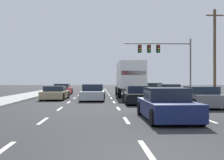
{
  "coord_description": "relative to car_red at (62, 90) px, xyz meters",
  "views": [
    {
      "loc": [
        -1.12,
        -5.69,
        1.65
      ],
      "look_at": [
        0.08,
        21.27,
        1.68
      ],
      "focal_mm": 46.41,
      "sensor_mm": 36.0,
      "label": 1
    }
  ],
  "objects": [
    {
      "name": "ground_plane",
      "position": [
        5.26,
        -2.12,
        -0.58
      ],
      "size": [
        140.0,
        140.0,
        0.0
      ],
      "primitive_type": "plane",
      "color": "#2B2B2D"
    },
    {
      "name": "sidewalk_right",
      "position": [
        13.74,
        -7.12,
        -0.51
      ],
      "size": [
        3.06,
        80.0,
        0.14
      ],
      "primitive_type": "cube",
      "color": "#9E9E99",
      "rests_on": "ground_plane"
    },
    {
      "name": "sidewalk_left",
      "position": [
        -3.22,
        -7.12,
        -0.51
      ],
      "size": [
        3.06,
        80.0,
        0.14
      ],
      "primitive_type": "cube",
      "color": "#9E9E99",
      "rests_on": "ground_plane"
    },
    {
      "name": "lane_markings",
      "position": [
        5.26,
        -3.45,
        -0.57
      ],
      "size": [
        6.94,
        57.0,
        0.01
      ],
      "color": "silver",
      "rests_on": "ground_plane"
    },
    {
      "name": "car_red",
      "position": [
        0.0,
        0.0,
        0.0
      ],
      "size": [
        1.95,
        4.73,
        1.26
      ],
      "color": "red",
      "rests_on": "ground_plane"
    },
    {
      "name": "car_tan",
      "position": [
        0.38,
        -7.87,
        -0.03
      ],
      "size": [
        2.09,
        4.24,
        1.16
      ],
      "color": "tan",
      "rests_on": "ground_plane"
    },
    {
      "name": "car_maroon",
      "position": [
        3.53,
        -1.38,
        -0.04
      ],
      "size": [
        2.08,
        4.15,
        1.15
      ],
      "color": "maroon",
      "rests_on": "ground_plane"
    },
    {
      "name": "car_silver",
      "position": [
        3.64,
        -8.93,
        0.03
      ],
      "size": [
        2.06,
        4.7,
        1.33
      ],
      "color": "#B7BABF",
      "rests_on": "ground_plane"
    },
    {
      "name": "box_truck",
      "position": [
        7.15,
        -3.98,
        1.38
      ],
      "size": [
        2.63,
        9.04,
        3.37
      ],
      "color": "white",
      "rests_on": "ground_plane"
    },
    {
      "name": "car_black",
      "position": [
        6.83,
        -12.57,
        -0.01
      ],
      "size": [
        1.87,
        4.18,
        1.26
      ],
      "color": "black",
      "rests_on": "ground_plane"
    },
    {
      "name": "car_navy",
      "position": [
        6.97,
        -20.79,
        0.02
      ],
      "size": [
        1.96,
        4.55,
        1.34
      ],
      "color": "#141E4C",
      "rests_on": "ground_plane"
    },
    {
      "name": "car_yellow",
      "position": [
        10.38,
        0.21,
        0.05
      ],
      "size": [
        1.98,
        4.18,
        1.35
      ],
      "color": "yellow",
      "rests_on": "ground_plane"
    },
    {
      "name": "car_orange",
      "position": [
        10.29,
        -7.34,
        0.02
      ],
      "size": [
        1.99,
        4.22,
        1.31
      ],
      "color": "orange",
      "rests_on": "ground_plane"
    },
    {
      "name": "car_gray",
      "position": [
        10.43,
        -15.17,
        0.02
      ],
      "size": [
        2.0,
        4.49,
        1.28
      ],
      "color": "slate",
      "rests_on": "ground_plane"
    },
    {
      "name": "traffic_signal_mast",
      "position": [
        11.71,
        2.81,
        4.57
      ],
      "size": [
        8.47,
        0.69,
        6.85
      ],
      "color": "#595B56",
      "rests_on": "ground_plane"
    },
    {
      "name": "utility_pole_mid",
      "position": [
        15.92,
        -3.82,
        4.0
      ],
      "size": [
        1.8,
        0.28,
        8.88
      ],
      "color": "brown",
      "rests_on": "ground_plane"
    }
  ]
}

